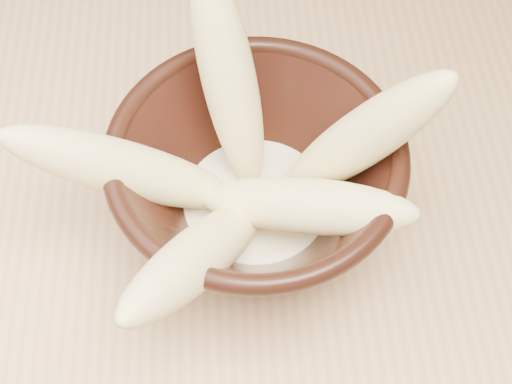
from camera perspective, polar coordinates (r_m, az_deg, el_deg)
table at (r=0.72m, az=-10.98°, el=-3.63°), size 1.20×0.80×0.75m
bowl at (r=0.56m, az=0.00°, el=0.56°), size 0.23×0.23×0.12m
milk_puddle at (r=0.59m, az=-0.00°, el=-1.01°), size 0.13×0.13×0.02m
banana_upright at (r=0.54m, az=-2.16°, el=8.93°), size 0.08×0.13×0.19m
banana_left at (r=0.54m, az=-10.16°, el=1.76°), size 0.18×0.06×0.15m
banana_right at (r=0.52m, az=8.43°, el=4.23°), size 0.14×0.07×0.18m
banana_across at (r=0.53m, az=3.88°, el=-1.10°), size 0.18×0.10×0.09m
banana_front at (r=0.50m, az=-4.57°, el=-5.11°), size 0.14×0.18×0.14m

